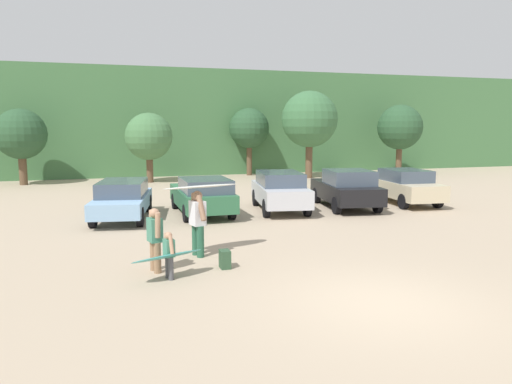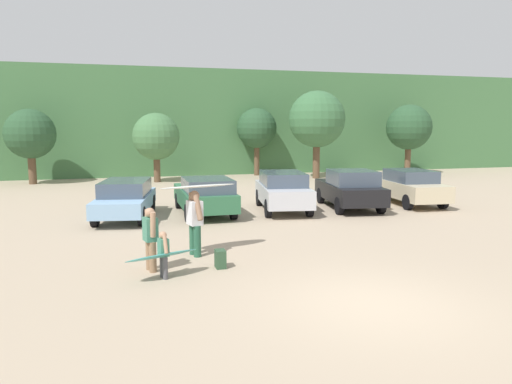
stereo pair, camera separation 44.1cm
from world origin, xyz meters
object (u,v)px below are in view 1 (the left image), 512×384
Objects in this scene: parked_car_forest_green at (202,195)px; parked_car_champagne at (404,186)px; person_child at (169,253)px; surfboard_white at (201,187)px; backpack_dropped at (225,259)px; parked_car_black at (346,188)px; parked_car_sky_blue at (123,198)px; person_adult at (198,219)px; person_companion at (155,236)px; surfboard_teal at (168,256)px; parked_car_silver at (280,190)px.

parked_car_forest_green is 9.22m from parked_car_champagne.
surfboard_white is (1.12, 1.90, 1.24)m from person_child.
parked_car_forest_green reaches higher than backpack_dropped.
person_child is (-8.44, -7.56, -0.23)m from parked_car_black.
parked_car_sky_blue is at bearing 89.82° from parked_car_forest_green.
surfboard_white is at bearing 136.33° from parked_car_black.
parked_car_champagne reaches higher than parked_car_sky_blue.
person_companion is (-1.23, -1.11, -0.13)m from person_adult.
person_companion is (0.49, -7.18, 0.09)m from parked_car_sky_blue.
person_adult is (-1.31, -6.06, 0.21)m from parked_car_forest_green.
person_companion reaches higher than backpack_dropped.
surfboard_white reaches higher than parked_car_champagne.
person_adult is at bearing -153.97° from parked_car_sky_blue.
parked_car_black reaches higher than parked_car_champagne.
surfboard_teal is (-2.33, -7.84, -0.25)m from parked_car_forest_green.
surfboard_teal is at bearing -7.12° from person_child.
surfboard_teal is 1.54m from backpack_dropped.
parked_car_silver reaches higher than person_child.
parked_car_champagne is at bearing -162.22° from person_companion.
person_companion is 0.78m from surfboard_teal.
parked_car_forest_green is at bearing -129.14° from surfboard_teal.
surfboard_teal reaches higher than backpack_dropped.
person_adult is 1.66m from person_companion.
parked_car_forest_green is at bearing 98.25° from parked_car_silver.
parked_car_forest_green is 6.15m from parked_car_black.
parked_car_forest_green is 6.15m from surfboard_white.
person_adult is (-7.45, -5.79, 0.15)m from parked_car_black.
person_adult is at bearing 29.68° from surfboard_white.
parked_car_silver is at bearing -142.88° from person_companion.
parked_car_silver is (6.25, -0.06, 0.08)m from parked_car_sky_blue.
person_child is 0.71× the size of person_companion.
parked_car_champagne is 2.05× the size of surfboard_white.
parked_car_forest_green is 3.02× the size of person_companion.
person_companion is at bearing 27.58° from surfboard_white.
parked_car_silver is 8.43m from backpack_dropped.
person_adult is 2.06m from person_child.
person_adult is at bearing 125.46° from parked_car_champagne.
person_companion is 0.84× the size of surfboard_teal.
surfboard_white is (-7.32, -5.67, 1.02)m from parked_car_black.
person_adult is at bearing 136.45° from parked_car_black.
parked_car_forest_green is 1.02× the size of parked_car_silver.
parked_car_sky_blue is 12.25m from parked_car_champagne.
surfboard_white is 2.20m from backpack_dropped.
parked_car_sky_blue reaches higher than surfboard_teal.
parked_car_champagne reaches higher than surfboard_teal.
parked_car_sky_blue is 1.05× the size of parked_car_silver.
surfboard_teal is at bearing 44.22° from surfboard_white.
person_adult reaches higher than parked_car_forest_green.
parked_car_forest_green is 8.17m from person_child.
parked_car_forest_green is 2.53× the size of surfboard_teal.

